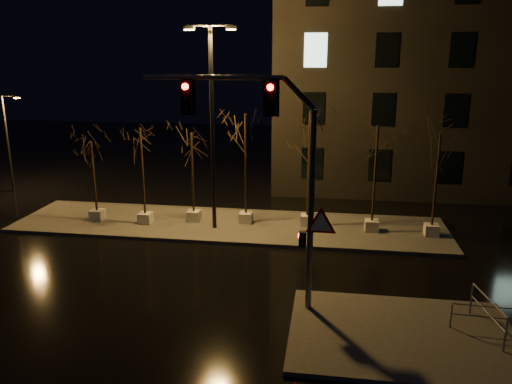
# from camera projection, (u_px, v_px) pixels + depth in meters

# --- Properties ---
(ground) EXTENTS (90.00, 90.00, 0.00)m
(ground) POSITION_uv_depth(u_px,v_px,m) (198.00, 275.00, 19.97)
(ground) COLOR black
(ground) RESTS_ON ground
(median) EXTENTS (22.00, 5.00, 0.15)m
(median) POSITION_uv_depth(u_px,v_px,m) (228.00, 225.00, 25.67)
(median) COLOR #43403B
(median) RESTS_ON ground
(sidewalk_corner) EXTENTS (7.00, 5.00, 0.15)m
(sidewalk_corner) POSITION_uv_depth(u_px,v_px,m) (402.00, 335.00, 15.54)
(sidewalk_corner) COLOR #43403B
(sidewalk_corner) RESTS_ON ground
(building) EXTENTS (25.00, 12.00, 15.00)m
(building) POSITION_uv_depth(u_px,v_px,m) (469.00, 71.00, 33.15)
(building) COLOR black
(building) RESTS_ON ground
(tree_0) EXTENTS (1.80, 1.80, 4.28)m
(tree_0) POSITION_uv_depth(u_px,v_px,m) (92.00, 159.00, 25.39)
(tree_0) COLOR beige
(tree_0) RESTS_ON median
(tree_1) EXTENTS (1.80, 1.80, 5.06)m
(tree_1) POSITION_uv_depth(u_px,v_px,m) (141.00, 150.00, 24.72)
(tree_1) COLOR beige
(tree_1) RESTS_ON median
(tree_2) EXTENTS (1.80, 1.80, 4.76)m
(tree_2) POSITION_uv_depth(u_px,v_px,m) (192.00, 153.00, 25.13)
(tree_2) COLOR beige
(tree_2) RESTS_ON median
(tree_3) EXTENTS (1.80, 1.80, 5.76)m
(tree_3) POSITION_uv_depth(u_px,v_px,m) (246.00, 139.00, 24.64)
(tree_3) COLOR beige
(tree_3) RESTS_ON median
(tree_4) EXTENTS (1.80, 1.80, 5.92)m
(tree_4) POSITION_uv_depth(u_px,v_px,m) (309.00, 138.00, 24.23)
(tree_4) COLOR beige
(tree_4) RESTS_ON median
(tree_5) EXTENTS (1.80, 1.80, 5.37)m
(tree_5) POSITION_uv_depth(u_px,v_px,m) (377.00, 149.00, 23.51)
(tree_5) COLOR beige
(tree_5) RESTS_ON median
(tree_6) EXTENTS (1.80, 1.80, 5.10)m
(tree_6) POSITION_uv_depth(u_px,v_px,m) (439.00, 156.00, 22.95)
(tree_6) COLOR beige
(tree_6) RESTS_ON median
(traffic_signal_mast) EXTENTS (6.36, 0.25, 7.77)m
(traffic_signal_mast) POSITION_uv_depth(u_px,v_px,m) (273.00, 160.00, 15.99)
(traffic_signal_mast) COLOR #595B61
(traffic_signal_mast) RESTS_ON sidewalk_corner
(streetlight_main) EXTENTS (2.43, 0.41, 9.72)m
(streetlight_main) POSITION_uv_depth(u_px,v_px,m) (212.00, 116.00, 23.61)
(streetlight_main) COLOR black
(streetlight_main) RESTS_ON median
(streetlight_far) EXTENTS (1.21, 0.35, 6.15)m
(streetlight_far) POSITION_uv_depth(u_px,v_px,m) (9.00, 140.00, 31.41)
(streetlight_far) COLOR black
(streetlight_far) RESTS_ON ground
(guard_rail_a) EXTENTS (1.98, 0.14, 0.85)m
(guard_rail_a) POSITION_uv_depth(u_px,v_px,m) (484.00, 315.00, 15.52)
(guard_rail_a) COLOR #595B61
(guard_rail_a) RESTS_ON sidewalk_corner
(guard_rail_b) EXTENTS (0.43, 2.29, 1.10)m
(guard_rail_b) POSITION_uv_depth(u_px,v_px,m) (488.00, 310.00, 15.47)
(guard_rail_b) COLOR #595B61
(guard_rail_b) RESTS_ON sidewalk_corner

